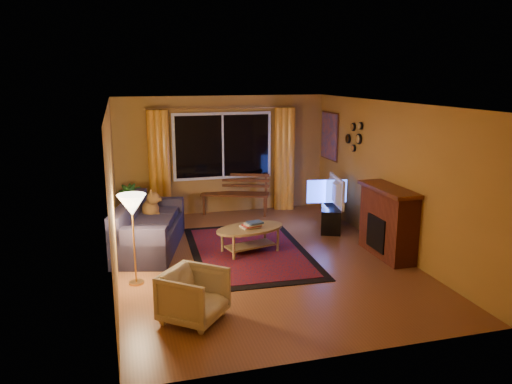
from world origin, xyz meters
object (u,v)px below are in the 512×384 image
object	(u,v)px
bench	(235,204)
tv_console	(331,216)
armchair	(194,293)
sofa	(150,226)
coffee_table	(250,240)
floor_lamp	(134,241)

from	to	relation	value
bench	tv_console	world-z (taller)	tv_console
armchair	tv_console	distance (m)	4.39
sofa	coffee_table	xyz separation A→B (m)	(1.61, -0.62, -0.20)
tv_console	floor_lamp	bearing A→B (deg)	-131.84
sofa	floor_lamp	size ratio (longest dim) A/B	1.59
floor_lamp	coffee_table	world-z (taller)	floor_lamp
coffee_table	tv_console	size ratio (longest dim) A/B	1.10
armchair	bench	bearing A→B (deg)	20.47
armchair	tv_console	bearing A→B (deg)	-6.20
sofa	tv_console	size ratio (longest dim) A/B	1.89
sofa	armchair	size ratio (longest dim) A/B	2.96
bench	floor_lamp	bearing A→B (deg)	-103.19
armchair	tv_console	xyz separation A→B (m)	(3.14, 3.06, -0.12)
armchair	floor_lamp	size ratio (longest dim) A/B	0.54
bench	sofa	world-z (taller)	sofa
floor_lamp	coffee_table	bearing A→B (deg)	23.30
bench	armchair	size ratio (longest dim) A/B	2.07
sofa	tv_console	xyz separation A→B (m)	(3.48, 0.31, -0.19)
bench	coffee_table	size ratio (longest dim) A/B	1.20
bench	coffee_table	bearing A→B (deg)	-75.99
coffee_table	tv_console	distance (m)	2.10
coffee_table	armchair	bearing A→B (deg)	-120.74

